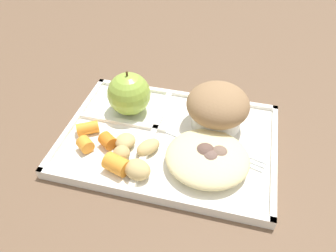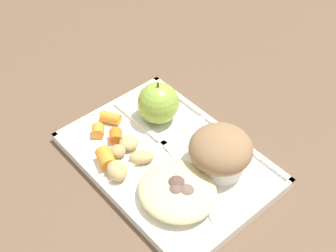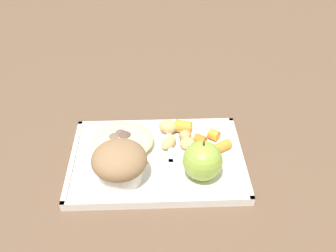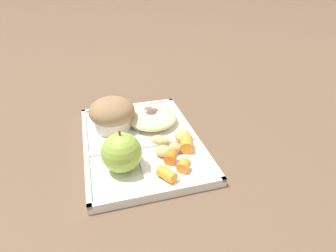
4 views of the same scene
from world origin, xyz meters
name	(u,v)px [view 3 (image 3 of 4)]	position (x,y,z in m)	size (l,w,h in m)	color
ground	(157,162)	(0.00, 0.00, 0.00)	(6.00, 6.00, 0.00)	brown
lunch_tray	(158,160)	(0.00, 0.00, 0.01)	(0.33, 0.23, 0.02)	white
green_apple	(203,161)	(-0.08, 0.05, 0.05)	(0.07, 0.07, 0.08)	#93B742
bran_muffin	(120,163)	(0.07, 0.05, 0.05)	(0.10, 0.10, 0.07)	silver
carrot_slice_large	(223,146)	(-0.13, -0.02, 0.02)	(0.02, 0.02, 0.03)	orange
carrot_slice_near_corner	(214,135)	(-0.12, -0.05, 0.02)	(0.02, 0.02, 0.02)	orange
carrot_slice_diagonal	(200,140)	(-0.09, -0.04, 0.02)	(0.02, 0.02, 0.02)	orange
carrot_slice_back	(183,127)	(-0.06, -0.08, 0.02)	(0.03, 0.03, 0.03)	orange
potato_chunk_wedge	(188,143)	(-0.06, -0.03, 0.02)	(0.03, 0.03, 0.02)	tan
potato_chunk_large	(185,135)	(-0.06, -0.06, 0.02)	(0.03, 0.03, 0.02)	tan
potato_chunk_golden	(169,143)	(-0.02, -0.03, 0.02)	(0.04, 0.02, 0.02)	tan
potato_chunk_small	(168,127)	(-0.02, -0.08, 0.02)	(0.04, 0.03, 0.03)	tan
egg_noodle_pile	(123,140)	(0.07, -0.04, 0.03)	(0.12, 0.11, 0.03)	beige
meatball_front	(121,138)	(0.07, -0.05, 0.03)	(0.03, 0.03, 0.03)	brown
meatball_back	(125,140)	(0.06, -0.04, 0.03)	(0.03, 0.03, 0.03)	brown
meatball_side	(115,141)	(0.08, -0.03, 0.03)	(0.03, 0.03, 0.03)	#755B4C
plastic_fork	(116,157)	(0.08, -0.01, 0.01)	(0.16, 0.06, 0.00)	white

